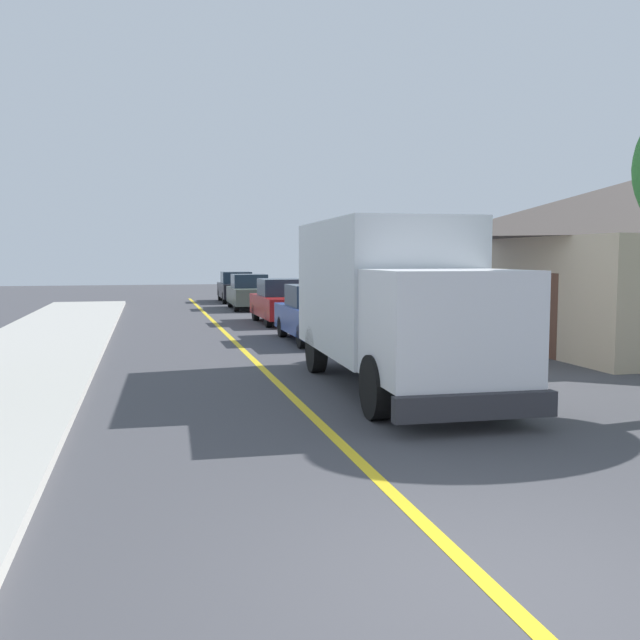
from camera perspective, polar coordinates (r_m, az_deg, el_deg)
name	(u,v)px	position (r m, az deg, el deg)	size (l,w,h in m)	color
ground_plane	(493,590)	(5.77, 13.94, -20.57)	(120.00, 120.00, 0.00)	#424247
centre_line_yellow	(268,374)	(15.00, -4.24, -4.40)	(0.16, 56.00, 0.01)	gold
box_truck	(391,295)	(13.41, 5.83, 2.03)	(2.63, 7.25, 3.20)	silver
parked_car_near	(318,315)	(20.65, -0.20, 0.43)	(1.81, 4.41, 1.67)	#2D4793
parked_car_mid	(282,302)	(26.36, -3.10, 1.45)	(1.85, 4.42, 1.67)	maroon
parked_car_far	(249,293)	(33.63, -5.77, 2.24)	(1.87, 4.43, 1.67)	#4C564C
parked_car_furthest	(236,288)	(39.18, -6.83, 2.64)	(1.88, 4.43, 1.67)	black
stop_sign	(434,282)	(17.76, 9.24, 3.04)	(0.80, 0.10, 2.65)	gray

